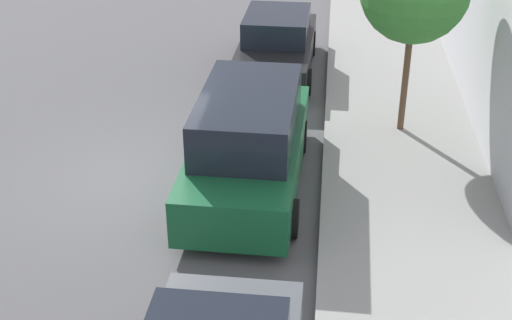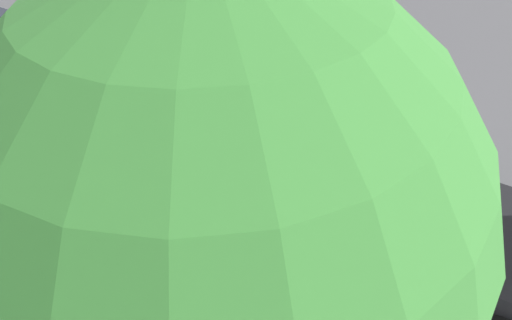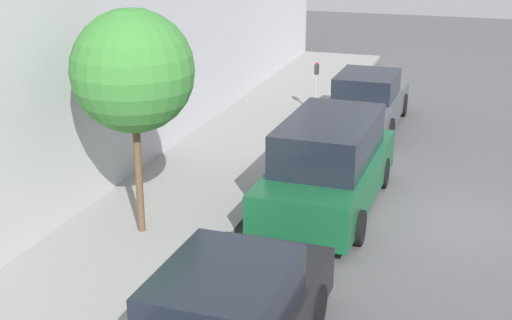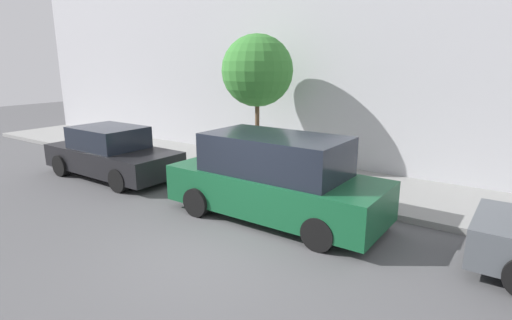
% 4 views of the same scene
% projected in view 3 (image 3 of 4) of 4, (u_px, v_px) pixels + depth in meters
% --- Properties ---
extents(ground_plane, '(60.00, 60.00, 0.00)m').
position_uv_depth(ground_plane, '(433.00, 221.00, 14.08)').
color(ground_plane, '#515154').
extents(sidewalk, '(3.18, 32.00, 0.15)m').
position_uv_depth(sidewalk, '(195.00, 188.00, 15.55)').
color(sidewalk, gray).
rests_on(sidewalk, ground_plane).
extents(parked_sedan_nearest, '(1.92, 4.52, 1.54)m').
position_uv_depth(parked_sedan_nearest, '(367.00, 101.00, 20.06)').
color(parked_sedan_nearest, '#4C5156').
rests_on(parked_sedan_nearest, ground_plane).
extents(parked_minivan_second, '(2.02, 4.94, 1.90)m').
position_uv_depth(parked_minivan_second, '(329.00, 165.00, 14.42)').
color(parked_minivan_second, '#14512D').
rests_on(parked_minivan_second, ground_plane).
extents(parking_meter_near, '(0.11, 0.15, 1.52)m').
position_uv_depth(parking_meter_near, '(316.00, 83.00, 20.71)').
color(parking_meter_near, '#ADADB2').
rests_on(parking_meter_near, sidewalk).
extents(street_tree, '(2.17, 2.17, 4.11)m').
position_uv_depth(street_tree, '(133.00, 71.00, 12.31)').
color(street_tree, brown).
rests_on(street_tree, sidewalk).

